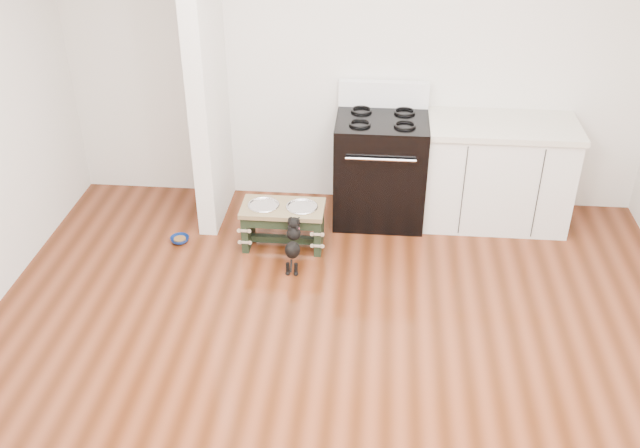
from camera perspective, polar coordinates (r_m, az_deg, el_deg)
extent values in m
plane|color=#421C0B|center=(4.61, 0.87, -12.87)|extent=(5.00, 5.00, 0.00)
plane|color=silver|center=(6.10, 2.86, 13.47)|extent=(5.00, 0.00, 5.00)
cube|color=silver|center=(5.88, -9.13, 12.46)|extent=(0.15, 0.80, 2.70)
cube|color=black|center=(6.11, 4.83, 4.41)|extent=(0.76, 0.65, 0.92)
cube|color=black|center=(5.86, 4.75, 2.52)|extent=(0.58, 0.02, 0.50)
cylinder|color=silver|center=(5.68, 4.88, 5.16)|extent=(0.56, 0.02, 0.02)
cube|color=white|center=(6.13, 5.12, 10.32)|extent=(0.76, 0.08, 0.22)
torus|color=black|center=(5.78, 3.21, 8.04)|extent=(0.18, 0.18, 0.02)
torus|color=black|center=(5.79, 6.81, 7.87)|extent=(0.18, 0.18, 0.02)
torus|color=black|center=(6.04, 3.33, 9.08)|extent=(0.18, 0.18, 0.02)
torus|color=black|center=(6.04, 6.78, 8.92)|extent=(0.18, 0.18, 0.02)
cube|color=silver|center=(6.23, 13.89, 3.78)|extent=(1.20, 0.60, 0.86)
cube|color=beige|center=(6.04, 14.44, 7.61)|extent=(1.24, 0.64, 0.05)
cube|color=black|center=(6.18, 13.73, -0.45)|extent=(1.20, 0.06, 0.10)
cube|color=black|center=(5.87, -5.78, -0.16)|extent=(0.05, 0.32, 0.33)
cube|color=black|center=(5.79, -0.08, -0.44)|extent=(0.05, 0.32, 0.33)
cube|color=black|center=(5.64, -3.18, 0.00)|extent=(0.53, 0.03, 0.08)
cube|color=black|center=(5.88, -2.92, -1.21)|extent=(0.53, 0.05, 0.05)
cube|color=brown|center=(5.73, -3.00, 1.26)|extent=(0.67, 0.36, 0.04)
cylinder|color=silver|center=(5.75, -4.53, 1.35)|extent=(0.23, 0.23, 0.04)
cylinder|color=silver|center=(5.71, -1.45, 1.21)|extent=(0.23, 0.23, 0.04)
torus|color=silver|center=(5.74, -4.54, 1.54)|extent=(0.26, 0.26, 0.02)
torus|color=silver|center=(5.70, -1.45, 1.40)|extent=(0.26, 0.26, 0.02)
cylinder|color=black|center=(5.53, -2.60, -3.58)|extent=(0.03, 0.03, 0.10)
cylinder|color=black|center=(5.53, -1.94, -3.61)|extent=(0.03, 0.03, 0.10)
sphere|color=black|center=(5.55, -2.60, -3.96)|extent=(0.04, 0.04, 0.04)
sphere|color=black|center=(5.54, -1.94, -4.00)|extent=(0.04, 0.04, 0.04)
ellipsoid|color=black|center=(5.51, -2.21, -2.08)|extent=(0.12, 0.27, 0.24)
sphere|color=black|center=(5.53, -2.12, -0.76)|extent=(0.11, 0.11, 0.11)
sphere|color=black|center=(5.52, -2.10, 0.06)|extent=(0.10, 0.10, 0.10)
sphere|color=black|center=(5.58, -2.33, 0.42)|extent=(0.03, 0.03, 0.03)
sphere|color=black|center=(5.57, -1.70, 0.39)|extent=(0.03, 0.03, 0.03)
cylinder|color=black|center=(5.47, -2.33, -3.37)|extent=(0.02, 0.08, 0.09)
torus|color=#C33954|center=(5.53, -2.11, -0.34)|extent=(0.09, 0.06, 0.08)
imported|color=navy|center=(6.04, -11.15, -1.24)|extent=(0.20, 0.20, 0.05)
cylinder|color=brown|center=(6.04, -11.15, -1.21)|extent=(0.10, 0.10, 0.02)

